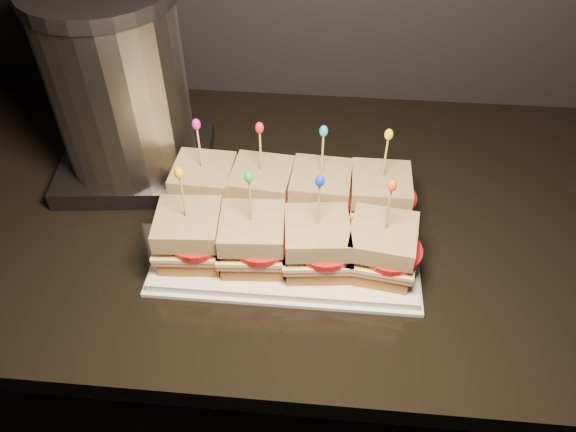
{
  "coord_description": "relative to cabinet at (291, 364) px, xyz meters",
  "views": [
    {
      "loc": [
        -0.61,
        1.01,
        1.54
      ],
      "look_at": [
        -0.66,
        1.59,
        0.98
      ],
      "focal_mm": 35.0,
      "sensor_mm": 36.0,
      "label": 1
    }
  ],
  "objects": [
    {
      "name": "sandwich_2_bread_bot",
      "position": [
        0.05,
        -0.03,
        0.51
      ],
      "size": [
        0.09,
        0.09,
        0.02
      ],
      "primitive_type": "cube",
      "rotation": [
        0.0,
        0.0,
        -0.06
      ],
      "color": "brown",
      "rests_on": "platter"
    },
    {
      "name": "sandwich_5_pick",
      "position": [
        -0.04,
        -0.14,
        0.6
      ],
      "size": [
        0.0,
        0.0,
        0.09
      ],
      "primitive_type": "cylinder",
      "color": "tan",
      "rests_on": "sandwich_5_bread_top"
    },
    {
      "name": "sandwich_1_pick",
      "position": [
        -0.04,
        -0.03,
        0.6
      ],
      "size": [
        0.0,
        0.0,
        0.09
      ],
      "primitive_type": "cylinder",
      "color": "tan",
      "rests_on": "sandwich_1_bread_top"
    },
    {
      "name": "appliance_base",
      "position": [
        -0.27,
        0.07,
        0.49
      ],
      "size": [
        0.26,
        0.23,
        0.03
      ],
      "primitive_type": "cube",
      "rotation": [
        0.0,
        0.0,
        0.1
      ],
      "color": "#262628",
      "rests_on": "granite_slab"
    },
    {
      "name": "sandwich_6_frill",
      "position": [
        0.05,
        -0.14,
        0.65
      ],
      "size": [
        0.01,
        0.01,
        0.02
      ],
      "primitive_type": "ellipsoid",
      "color": "#0C31CE",
      "rests_on": "sandwich_6_pick"
    },
    {
      "name": "sandwich_2_ham",
      "position": [
        0.05,
        -0.03,
        0.52
      ],
      "size": [
        0.1,
        0.09,
        0.01
      ],
      "primitive_type": "cube",
      "rotation": [
        0.0,
        0.0,
        -0.06
      ],
      "color": "#B76461",
      "rests_on": "sandwich_2_bread_bot"
    },
    {
      "name": "sandwich_0_bread_top",
      "position": [
        -0.13,
        -0.03,
        0.56
      ],
      "size": [
        0.09,
        0.09,
        0.03
      ],
      "primitive_type": "cube",
      "rotation": [
        0.0,
        0.0,
        -0.05
      ],
      "color": "#5B340E",
      "rests_on": "sandwich_0_tomato"
    },
    {
      "name": "sandwich_1_bread_top",
      "position": [
        -0.04,
        -0.03,
        0.56
      ],
      "size": [
        0.09,
        0.09,
        0.03
      ],
      "primitive_type": "cube",
      "rotation": [
        0.0,
        0.0,
        -0.09
      ],
      "color": "#5B340E",
      "rests_on": "sandwich_1_tomato"
    },
    {
      "name": "platter",
      "position": [
        0.0,
        -0.08,
        0.49
      ],
      "size": [
        0.37,
        0.23,
        0.02
      ],
      "primitive_type": "cube",
      "color": "white",
      "rests_on": "granite_slab"
    },
    {
      "name": "sandwich_7_tomato",
      "position": [
        0.14,
        -0.14,
        0.54
      ],
      "size": [
        0.08,
        0.08,
        0.01
      ],
      "primitive_type": "cylinder",
      "color": "red",
      "rests_on": "sandwich_7_cheese"
    },
    {
      "name": "sandwich_3_tomato",
      "position": [
        0.14,
        -0.04,
        0.54
      ],
      "size": [
        0.08,
        0.08,
        0.01
      ],
      "primitive_type": "cylinder",
      "color": "red",
      "rests_on": "sandwich_3_cheese"
    },
    {
      "name": "appliance",
      "position": [
        -0.27,
        0.07,
        0.64
      ],
      "size": [
        0.24,
        0.2,
        0.32
      ],
      "primitive_type": null,
      "color": "silver",
      "rests_on": "granite_slab"
    },
    {
      "name": "sandwich_0_tomato",
      "position": [
        -0.12,
        -0.04,
        0.54
      ],
      "size": [
        0.08,
        0.08,
        0.01
      ],
      "primitive_type": "cylinder",
      "color": "red",
      "rests_on": "sandwich_0_cheese"
    },
    {
      "name": "sandwich_2_tomato",
      "position": [
        0.06,
        -0.04,
        0.54
      ],
      "size": [
        0.08,
        0.08,
        0.01
      ],
      "primitive_type": "cylinder",
      "color": "red",
      "rests_on": "sandwich_2_cheese"
    },
    {
      "name": "sandwich_2_pick",
      "position": [
        0.05,
        -0.03,
        0.6
      ],
      "size": [
        0.0,
        0.0,
        0.09
      ],
      "primitive_type": "cylinder",
      "color": "tan",
      "rests_on": "sandwich_2_bread_top"
    },
    {
      "name": "sandwich_3_bread_top",
      "position": [
        0.13,
        -0.03,
        0.56
      ],
      "size": [
        0.09,
        0.09,
        0.03
      ],
      "primitive_type": "cube",
      "rotation": [
        0.0,
        0.0,
        -0.0
      ],
      "color": "#5B340E",
      "rests_on": "sandwich_3_tomato"
    },
    {
      "name": "sandwich_0_cheese",
      "position": [
        -0.13,
        -0.03,
        0.53
      ],
      "size": [
        0.1,
        0.09,
        0.01
      ],
      "primitive_type": "cube",
      "rotation": [
        0.0,
        0.0,
        -0.05
      ],
      "color": "#F0E48F",
      "rests_on": "sandwich_0_ham"
    },
    {
      "name": "sandwich_3_frill",
      "position": [
        0.13,
        -0.03,
        0.65
      ],
      "size": [
        0.01,
        0.01,
        0.02
      ],
      "primitive_type": "ellipsoid",
      "color": "yellow",
      "rests_on": "sandwich_3_pick"
    },
    {
      "name": "sandwich_6_ham",
      "position": [
        0.05,
        -0.14,
        0.52
      ],
      "size": [
        0.1,
        0.1,
        0.01
      ],
      "primitive_type": "cube",
      "rotation": [
        0.0,
        0.0,
        0.11
      ],
      "color": "#B76461",
      "rests_on": "sandwich_6_bread_bot"
    },
    {
      "name": "sandwich_1_frill",
      "position": [
        -0.04,
        -0.03,
        0.65
      ],
      "size": [
        0.01,
        0.01,
        0.02
      ],
      "primitive_type": "ellipsoid",
      "color": "red",
      "rests_on": "sandwich_1_pick"
    },
    {
      "name": "sandwich_4_pick",
      "position": [
        -0.13,
        -0.14,
        0.6
      ],
      "size": [
        0.0,
        0.0,
        0.09
      ],
      "primitive_type": "cylinder",
      "color": "tan",
      "rests_on": "sandwich_4_bread_top"
    },
    {
      "name": "sandwich_5_ham",
      "position": [
        -0.04,
        -0.14,
        0.52
      ],
      "size": [
        0.1,
        0.1,
        0.01
      ],
      "primitive_type": "cube",
      "rotation": [
        0.0,
        0.0,
        0.07
      ],
      "color": "#B76461",
      "rests_on": "sandwich_5_bread_bot"
    },
    {
      "name": "sandwich_0_bread_bot",
      "position": [
        -0.13,
        -0.03,
        0.51
      ],
      "size": [
        0.09,
        0.09,
        0.02
      ],
      "primitive_type": "cube",
      "rotation": [
        0.0,
        0.0,
        -0.05
      ],
      "color": "brown",
      "rests_on": "platter"
    },
    {
      "name": "sandwich_6_cheese",
      "position": [
        0.05,
        -0.14,
        0.53
      ],
      "size": [
        0.1,
        0.1,
        0.01
      ],
      "primitive_type": "cube",
      "rotation": [
        0.0,
        0.0,
        0.11
      ],
      "color": "#F0E48F",
      "rests_on": "sandwich_6_ham"
    },
    {
      "name": "sandwich_4_ham",
      "position": [
        -0.13,
        -0.14,
        0.52
      ],
      "size": [
        0.1,
        0.1,
        0.01
      ],
      "primitive_type": "cube",
      "rotation": [
        0.0,
        0.0,
        0.07
      ],
      "color": "#B76461",
      "rests_on": "sandwich_4_bread_bot"
    },
    {
      "name": "sandwich_6_pick",
      "position": [
        0.05,
        -0.14,
        0.6
      ],
      "size": [
        0.0,
        0.0,
        0.09
      ],
      "primitive_type": "cylinder",
      "color": "tan",
      "rests_on": "sandwich_6_bread_top"
    },
    {
      "name": "sandwich_4_bread_bot",
      "position": [
        -0.13,
        -0.14,
        0.51
      ],
      "size": [
        0.09,
        0.09,
        0.02
      ],
      "primitive_type": "cube",
      "rotation": [
        0.0,
        0.0,
        0.07
      ],
      "color": "brown",
      "rests_on": "platter"
    },
    {
      "name": "sandwich_5_cheese",
      "position": [
        -0.04,
        -0.14,
        0.53
      ],
      "size": [
        0.1,
        0.1,
        0.01
      ],
      "primitive_type": "cube",
      "rotation": [
        0.0,
        0.0,
        0.07
      ],
      "color": "#F0E48F",
      "rests_on": "sandwich_5_ham"
    },
    {
      "name": "appliance_body",
      "position": [
        -0.27,
        0.07,
        0.64
      ],
      "size": [
        0.2,
        0.2,
        0.26
      ],
      "primitive_type": "cylinder",
      "color": "silver",
      "rests_on": "appliance_base"
    },
    {
      "name": "sandwich_7_bread_bot",
      "position": [
        0.13,
        -0.14,
        0.51
      ],
      "size": [
        0.09,
        0.09,
        0.02
      ],
      "primitive_type": "cube",
      "rotation": [
        0.0,
        0.0,
        -0.14
      ],
      "color": "brown",
      "rests_on": "platter"
    },
    {
      "name": "sandwich_2_frill",
      "position": [
        0.05,
        -0.03,
        0.65
      ],
      "size": [
        0.01,
        0.01,
        0.02
      ],
      "primitive_type": "ellipsoid",
      "color": "#06B3A3",
      "rests_on": "sandwich_2_pick"
    },
    {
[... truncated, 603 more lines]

